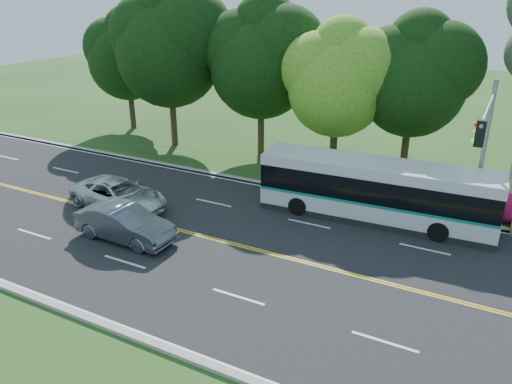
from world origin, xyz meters
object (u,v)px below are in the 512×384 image
at_px(sedan, 125,224).
at_px(transit_bus, 375,192).
at_px(suv, 119,195).
at_px(traffic_signal, 483,141).

bearing_deg(sedan, transit_bus, -51.01).
distance_m(transit_bus, suv, 13.04).
distance_m(traffic_signal, sedan, 16.09).
distance_m(transit_bus, sedan, 12.01).
bearing_deg(suv, transit_bus, -61.84).
xyz_separation_m(traffic_signal, transit_bus, (-4.38, 0.12, -3.19)).
height_order(traffic_signal, sedan, traffic_signal).
height_order(transit_bus, suv, transit_bus).
distance_m(sedan, suv, 3.67).
height_order(transit_bus, sedan, transit_bus).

